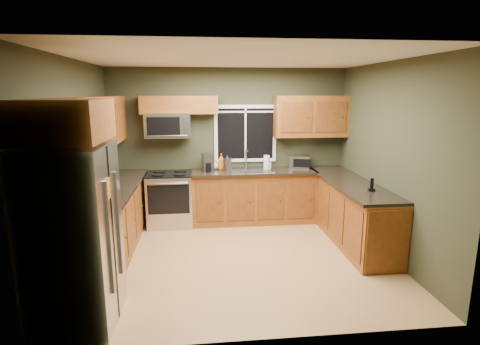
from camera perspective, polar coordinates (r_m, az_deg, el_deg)
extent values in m
plane|color=#AF7F4D|center=(5.40, -0.14, -12.82)|extent=(4.20, 4.20, 0.00)
plane|color=white|center=(4.92, -0.16, 17.04)|extent=(4.20, 4.20, 0.00)
plane|color=#323420|center=(6.76, -1.72, 4.23)|extent=(4.20, 0.00, 4.20)
plane|color=#323420|center=(3.25, 3.13, -4.52)|extent=(4.20, 0.00, 4.20)
plane|color=#323420|center=(5.21, -23.78, 0.82)|extent=(0.00, 3.60, 3.60)
plane|color=#323420|center=(5.60, 21.75, 1.72)|extent=(0.00, 3.60, 3.60)
cube|color=white|center=(6.75, 0.83, 5.93)|extent=(1.12, 0.03, 1.02)
cube|color=black|center=(6.74, 0.84, 5.92)|extent=(1.00, 0.01, 0.90)
cube|color=white|center=(6.73, 0.85, 5.92)|extent=(0.03, 0.01, 0.90)
cube|color=white|center=(6.70, 0.86, 9.24)|extent=(1.00, 0.01, 0.03)
cube|color=brown|center=(5.80, -18.78, -6.93)|extent=(0.60, 2.65, 0.90)
cube|color=black|center=(5.66, -18.85, -2.42)|extent=(0.65, 2.65, 0.04)
cube|color=brown|center=(6.69, 2.07, -3.73)|extent=(2.17, 0.60, 0.90)
cube|color=black|center=(6.56, 2.14, 0.17)|extent=(2.17, 0.65, 0.04)
cube|color=brown|center=(6.17, 16.26, -5.61)|extent=(0.60, 2.50, 0.90)
cube|color=brown|center=(5.10, 21.63, -9.80)|extent=(0.56, 0.02, 0.82)
cube|color=black|center=(6.04, 16.30, -1.37)|extent=(0.65, 2.50, 0.04)
cube|color=brown|center=(5.55, -21.14, 7.00)|extent=(0.33, 2.65, 0.72)
cube|color=brown|center=(6.52, -9.24, 10.15)|extent=(1.30, 0.33, 0.30)
cube|color=brown|center=(6.81, 10.76, 8.40)|extent=(1.30, 0.33, 0.72)
cube|color=brown|center=(3.79, -25.30, 7.20)|extent=(0.72, 0.90, 0.38)
cube|color=#B7B7BC|center=(4.02, -23.83, -9.01)|extent=(0.72, 0.90, 1.80)
cube|color=slate|center=(3.73, -19.33, -9.49)|extent=(0.03, 0.04, 1.10)
cube|color=slate|center=(4.09, -18.07, -7.45)|extent=(0.03, 0.04, 1.10)
cube|color=black|center=(3.93, -18.69, -9.11)|extent=(0.01, 0.02, 1.78)
cube|color=orange|center=(3.69, -19.47, -2.39)|extent=(0.01, 0.14, 0.20)
cube|color=#B7B7BC|center=(6.63, -10.57, -4.09)|extent=(0.76, 0.65, 0.90)
cube|color=black|center=(6.52, -10.72, -0.25)|extent=(0.76, 0.64, 0.03)
cube|color=black|center=(6.29, -10.83, -4.05)|extent=(0.68, 0.02, 0.50)
cylinder|color=slate|center=(6.20, -10.94, -1.71)|extent=(0.64, 0.04, 0.04)
cylinder|color=black|center=(6.39, -12.43, -0.33)|extent=(0.20, 0.20, 0.01)
cylinder|color=black|center=(6.36, -9.21, -0.26)|extent=(0.20, 0.20, 0.01)
cylinder|color=black|center=(6.67, -12.18, 0.19)|extent=(0.20, 0.20, 0.01)
cylinder|color=black|center=(6.64, -9.09, 0.26)|extent=(0.20, 0.20, 0.01)
cube|color=#B7B7BC|center=(6.53, -10.92, 7.10)|extent=(0.76, 0.38, 0.42)
cube|color=black|center=(6.34, -11.60, 6.92)|extent=(0.54, 0.01, 0.30)
cube|color=slate|center=(6.32, -8.24, 7.03)|extent=(0.10, 0.01, 0.30)
cylinder|color=slate|center=(6.34, -11.01, 5.49)|extent=(0.66, 0.02, 0.02)
cube|color=slate|center=(6.54, 1.13, 0.28)|extent=(0.60, 0.42, 0.02)
cylinder|color=#B7B7BC|center=(6.70, 0.93, 2.10)|extent=(0.03, 0.03, 0.34)
cylinder|color=#B7B7BC|center=(6.60, 1.02, 3.34)|extent=(0.03, 0.18, 0.03)
cube|color=#B7B7BC|center=(6.84, 9.09, 1.64)|extent=(0.42, 0.37, 0.22)
cube|color=black|center=(6.71, 9.39, 1.43)|extent=(0.29, 0.11, 0.15)
cube|color=slate|center=(6.49, -4.92, 1.55)|extent=(0.22, 0.25, 0.30)
cylinder|color=black|center=(6.42, -4.89, 0.80)|extent=(0.13, 0.13, 0.16)
cylinder|color=#B7B7BC|center=(6.47, -1.92, 1.20)|extent=(0.19, 0.19, 0.22)
cone|color=black|center=(6.45, -1.93, 2.36)|extent=(0.12, 0.12, 0.06)
cylinder|color=white|center=(6.63, 4.07, 1.55)|extent=(0.14, 0.14, 0.25)
cylinder|color=slate|center=(6.61, 4.09, 2.68)|extent=(0.02, 0.02, 0.04)
imported|color=orange|center=(6.58, -2.87, 1.64)|extent=(0.12, 0.12, 0.28)
imported|color=white|center=(6.68, 4.43, 1.30)|extent=(0.10, 0.10, 0.17)
imported|color=white|center=(6.66, -3.76, 1.21)|extent=(0.15, 0.15, 0.16)
cube|color=black|center=(5.50, 19.40, -2.48)|extent=(0.09, 0.09, 0.04)
cube|color=black|center=(5.48, 19.46, -1.56)|extent=(0.04, 0.03, 0.15)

